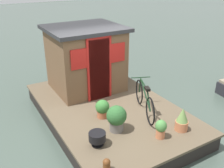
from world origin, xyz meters
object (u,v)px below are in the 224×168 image
object	(u,v)px
houseboat_cabin	(86,58)
potted_plant_mint	(161,128)
bicycle	(144,99)
mooring_bollard	(107,165)
potted_plant_basil	(117,118)
charcoal_grill	(97,137)
potted_plant_thyme	(182,120)
potted_plant_sage	(102,108)

from	to	relation	value
houseboat_cabin	potted_plant_mint	bearing A→B (deg)	-175.23
bicycle	mooring_bollard	xyz separation A→B (m)	(-1.31, 1.81, -0.24)
potted_plant_mint	mooring_bollard	xyz separation A→B (m)	(-0.28, 1.47, -0.10)
potted_plant_basil	charcoal_grill	bearing A→B (deg)	112.19
bicycle	potted_plant_thyme	xyz separation A→B (m)	(-1.04, -0.26, -0.11)
houseboat_cabin	potted_plant_thyme	world-z (taller)	houseboat_cabin
houseboat_cabin	potted_plant_basil	world-z (taller)	houseboat_cabin
potted_plant_basil	potted_plant_mint	distance (m)	0.98
potted_plant_basil	mooring_bollard	size ratio (longest dim) A/B	2.41
bicycle	potted_plant_sage	size ratio (longest dim) A/B	3.49
mooring_bollard	potted_plant_thyme	bearing A→B (deg)	-82.66
houseboat_cabin	bicycle	bearing A→B (deg)	-164.09
potted_plant_mint	mooring_bollard	world-z (taller)	potted_plant_mint
potted_plant_thyme	potted_plant_mint	xyz separation A→B (m)	(0.01, 0.59, -0.03)
bicycle	charcoal_grill	bearing A→B (deg)	109.54
charcoal_grill	potted_plant_basil	bearing A→B (deg)	-67.81
charcoal_grill	potted_plant_sage	bearing A→B (deg)	-33.95
houseboat_cabin	mooring_bollard	size ratio (longest dim) A/B	8.33
potted_plant_basil	potted_plant_sage	bearing A→B (deg)	-0.42
potted_plant_thyme	potted_plant_sage	bearing A→B (deg)	42.35
potted_plant_mint	charcoal_grill	world-z (taller)	potted_plant_mint
houseboat_cabin	charcoal_grill	world-z (taller)	houseboat_cabin
houseboat_cabin	bicycle	xyz separation A→B (m)	(-2.08, -0.59, -0.57)
houseboat_cabin	mooring_bollard	xyz separation A→B (m)	(-3.39, 1.21, -0.81)
houseboat_cabin	bicycle	distance (m)	2.24
houseboat_cabin	potted_plant_basil	bearing A→B (deg)	170.36
bicycle	potted_plant_thyme	distance (m)	1.08
potted_plant_basil	potted_plant_sage	size ratio (longest dim) A/B	1.34
potted_plant_basil	mooring_bollard	xyz separation A→B (m)	(-0.98, 0.80, -0.20)
potted_plant_sage	potted_plant_thyme	xyz separation A→B (m)	(-1.38, -1.26, 0.02)
potted_plant_mint	charcoal_grill	bearing A→B (deg)	70.33
potted_plant_basil	potted_plant_sage	distance (m)	0.67
potted_plant_sage	potted_plant_thyme	distance (m)	1.87
houseboat_cabin	potted_plant_basil	distance (m)	2.52
bicycle	potted_plant_sage	distance (m)	1.06
potted_plant_mint	charcoal_grill	distance (m)	1.36
bicycle	potted_plant_thyme	world-z (taller)	bicycle
houseboat_cabin	potted_plant_thyme	bearing A→B (deg)	-164.75
mooring_bollard	houseboat_cabin	bearing A→B (deg)	-19.67
potted_plant_sage	charcoal_grill	world-z (taller)	potted_plant_sage
potted_plant_thyme	houseboat_cabin	bearing A→B (deg)	15.25
charcoal_grill	mooring_bollard	bearing A→B (deg)	165.09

